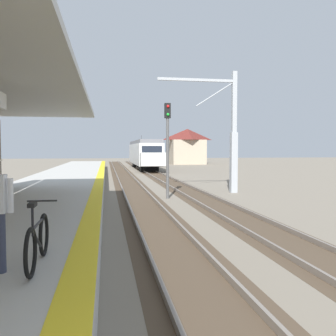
% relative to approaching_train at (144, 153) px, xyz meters
% --- Properties ---
extents(station_platform, '(5.00, 80.00, 0.91)m').
position_rel_approaching_train_xyz_m(station_platform, '(-7.80, -33.31, -1.73)').
color(station_platform, '#B7B5AD').
rests_on(station_platform, ground).
extents(track_pair_nearest_platform, '(2.34, 120.00, 0.16)m').
position_rel_approaching_train_xyz_m(track_pair_nearest_platform, '(-3.40, -29.31, -2.13)').
color(track_pair_nearest_platform, '#4C3D2D').
rests_on(track_pair_nearest_platform, ground).
extents(track_pair_middle, '(2.34, 120.00, 0.16)m').
position_rel_approaching_train_xyz_m(track_pair_middle, '(-0.00, -29.31, -2.13)').
color(track_pair_middle, '#4C3D2D').
rests_on(track_pair_middle, ground).
extents(approaching_train, '(2.93, 19.60, 4.76)m').
position_rel_approaching_train_xyz_m(approaching_train, '(0.00, 0.00, 0.00)').
color(approaching_train, silver).
rests_on(approaching_train, ground).
extents(bicycle_beside_commuter, '(0.48, 1.82, 1.04)m').
position_rel_approaching_train_xyz_m(bicycle_beside_commuter, '(-6.21, -43.91, -0.88)').
color(bicycle_beside_commuter, black).
rests_on(bicycle_beside_commuter, station_platform).
extents(rail_signal_post, '(0.32, 0.34, 5.20)m').
position_rel_approaching_train_xyz_m(rail_signal_post, '(-1.84, -30.15, 1.02)').
color(rail_signal_post, '#4C4C4C').
rests_on(rail_signal_post, ground).
extents(catenary_pylon_far_side, '(5.00, 0.40, 7.50)m').
position_rel_approaching_train_xyz_m(catenary_pylon_far_side, '(2.38, -28.09, 1.43)').
color(catenary_pylon_far_side, '#9EA3A8').
rests_on(catenary_pylon_far_side, ground).
extents(distant_trackside_house, '(6.60, 5.28, 6.40)m').
position_rel_approaching_train_xyz_m(distant_trackside_house, '(9.43, 14.95, 1.16)').
color(distant_trackside_house, tan).
rests_on(distant_trackside_house, ground).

